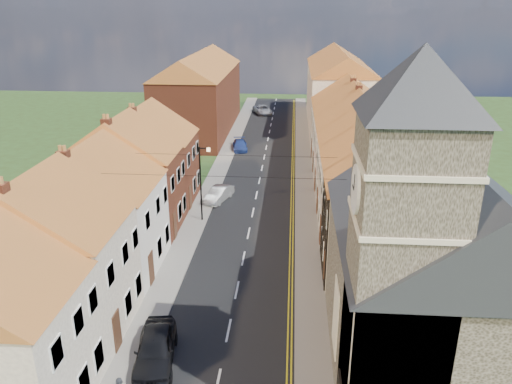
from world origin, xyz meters
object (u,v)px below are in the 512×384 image
at_px(church, 436,264).
at_px(lamppost, 202,179).
at_px(car_far, 240,145).
at_px(car_distant, 263,110).
at_px(car_mid, 219,194).
at_px(car_near, 155,348).

relative_size(church, lamppost, 2.53).
height_order(church, car_far, church).
bearing_deg(car_distant, lamppost, -111.75).
distance_m(lamppost, car_mid, 5.32).
height_order(lamppost, car_far, lamppost).
distance_m(car_near, car_mid, 21.10).
distance_m(car_near, car_far, 37.48).
bearing_deg(car_distant, car_near, -110.28).
bearing_deg(car_distant, church, -98.06).
height_order(car_near, car_distant, car_near).
bearing_deg(lamppost, car_distant, 87.04).
relative_size(church, car_far, 3.83).
bearing_deg(car_near, car_mid, 81.97).
xyz_separation_m(church, car_distant, (-11.03, 58.18, -5.20)).
relative_size(church, car_mid, 3.99).
distance_m(car_mid, car_distant, 37.13).
relative_size(lamppost, car_distant, 1.24).
bearing_deg(car_distant, car_mid, -111.16).
xyz_separation_m(car_mid, car_far, (0.15, 16.37, -0.05)).
xyz_separation_m(lamppost, car_distant, (2.14, 41.50, -2.86)).
bearing_deg(lamppost, car_mid, 82.09).
height_order(car_mid, car_far, car_mid).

